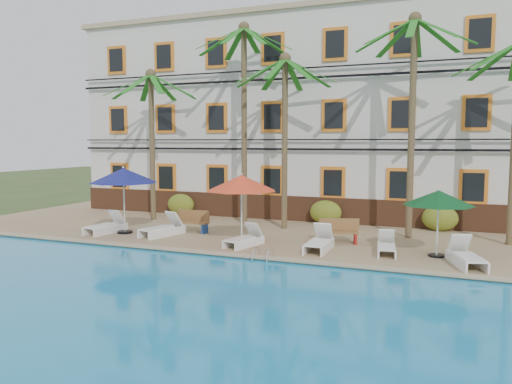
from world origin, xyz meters
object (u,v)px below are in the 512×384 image
at_px(palm_d, 413,96).
at_px(lounger_c, 244,239).
at_px(palm_c, 285,116).
at_px(pool_ladder, 263,259).
at_px(palm_b, 244,97).
at_px(umbrella_green, 439,198).
at_px(lounger_b, 163,228).
at_px(bench_left, 192,221).
at_px(lounger_d, 319,242).
at_px(bench_right, 338,231).
at_px(lounger_e, 386,246).
at_px(lounger_f, 466,256).
at_px(palm_a, 152,122).
at_px(umbrella_blue, 124,176).
at_px(lounger_a, 106,226).
at_px(umbrella_red, 241,183).

distance_m(palm_d, lounger_c, 8.53).
height_order(palm_c, pool_ladder, palm_c).
xyz_separation_m(palm_c, pool_ladder, (1.20, -5.74, -4.91)).
height_order(palm_b, umbrella_green, palm_b).
xyz_separation_m(lounger_b, bench_left, (0.74, 1.12, 0.17)).
bearing_deg(palm_b, lounger_d, -42.72).
relative_size(lounger_c, bench_right, 1.17).
xyz_separation_m(lounger_e, lounger_f, (2.48, -0.80, 0.04)).
distance_m(palm_a, umbrella_green, 13.95).
bearing_deg(lounger_d, umbrella_green, 7.44).
height_order(palm_c, lounger_f, palm_c).
height_order(palm_d, bench_right, palm_d).
relative_size(bench_right, pool_ladder, 2.11).
bearing_deg(palm_d, palm_c, 177.77).
relative_size(lounger_e, bench_right, 1.10).
xyz_separation_m(palm_b, pool_ladder, (3.34, -6.29, -5.82)).
bearing_deg(bench_right, umbrella_blue, -172.00).
relative_size(umbrella_green, lounger_a, 1.15).
distance_m(lounger_e, bench_right, 2.25).
height_order(umbrella_red, umbrella_green, umbrella_red).
height_order(umbrella_blue, pool_ladder, umbrella_blue).
xyz_separation_m(umbrella_blue, lounger_b, (1.76, 0.13, -2.09)).
bearing_deg(umbrella_green, pool_ladder, -154.93).
bearing_deg(palm_d, umbrella_red, -147.61).
relative_size(lounger_b, lounger_e, 1.22).
distance_m(palm_b, umbrella_red, 5.87).
bearing_deg(lounger_a, palm_d, 16.74).
height_order(palm_d, bench_left, palm_d).
height_order(lounger_d, bench_left, bench_left).
bearing_deg(palm_b, lounger_e, -29.87).
distance_m(palm_c, umbrella_red, 4.65).
relative_size(palm_d, lounger_d, 4.51).
relative_size(umbrella_red, bench_left, 1.75).
xyz_separation_m(lounger_e, bench_left, (-8.14, 1.15, 0.22)).
distance_m(palm_d, pool_ladder, 8.85).
relative_size(umbrella_green, lounger_f, 1.12).
xyz_separation_m(umbrella_red, bench_left, (-2.92, 1.50, -1.80)).
bearing_deg(palm_c, palm_d, -2.23).
bearing_deg(umbrella_green, lounger_c, -173.15).
height_order(palm_a, lounger_d, palm_a).
bearing_deg(lounger_b, palm_b, 64.23).
relative_size(palm_a, bench_left, 4.80).
distance_m(palm_c, umbrella_green, 7.81).
bearing_deg(palm_b, umbrella_green, -24.15).
distance_m(palm_d, umbrella_red, 7.48).
height_order(lounger_b, bench_right, lounger_b).
distance_m(palm_b, lounger_c, 7.49).
bearing_deg(lounger_d, umbrella_blue, 178.31).
xyz_separation_m(umbrella_green, lounger_e, (-1.60, -0.16, -1.70)).
relative_size(umbrella_blue, bench_right, 1.78).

